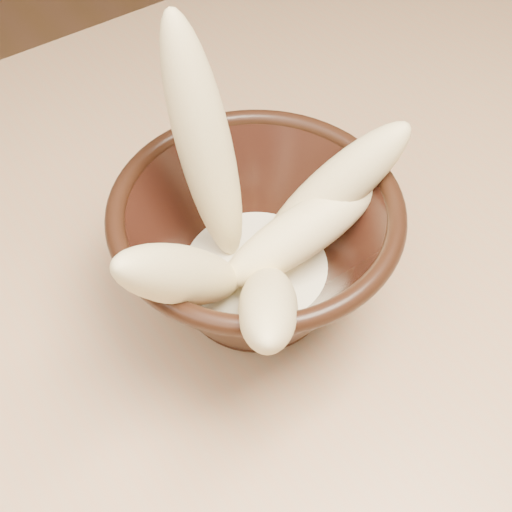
{
  "coord_description": "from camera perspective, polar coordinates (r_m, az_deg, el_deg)",
  "views": [
    {
      "loc": [
        -0.36,
        -0.3,
        1.22
      ],
      "look_at": [
        -0.17,
        -0.03,
        0.81
      ],
      "focal_mm": 50.0,
      "sensor_mm": 36.0,
      "label": 1
    }
  ],
  "objects": [
    {
      "name": "table",
      "position": [
        0.72,
        9.72,
        0.51
      ],
      "size": [
        1.2,
        0.8,
        0.75
      ],
      "color": "tan",
      "rests_on": "ground"
    },
    {
      "name": "bowl",
      "position": [
        0.52,
        0.0,
        0.68
      ],
      "size": [
        0.21,
        0.21,
        0.11
      ],
      "rotation": [
        0.0,
        0.0,
        0.33
      ],
      "color": "black",
      "rests_on": "table"
    },
    {
      "name": "milk_puddle",
      "position": [
        0.55,
        0.0,
        -1.22
      ],
      "size": [
        0.12,
        0.12,
        0.02
      ],
      "primitive_type": "cylinder",
      "color": "#F7ECC7",
      "rests_on": "bowl"
    },
    {
      "name": "banana_upright",
      "position": [
        0.49,
        -4.13,
        8.8
      ],
      "size": [
        0.05,
        0.09,
        0.2
      ],
      "primitive_type": "ellipsoid",
      "rotation": [
        0.25,
        0.0,
        3.3
      ],
      "color": "#EBCC8A",
      "rests_on": "bowl"
    },
    {
      "name": "banana_left",
      "position": [
        0.46,
        -5.74,
        -1.56
      ],
      "size": [
        0.14,
        0.09,
        0.16
      ],
      "primitive_type": "ellipsoid",
      "rotation": [
        0.68,
        0.0,
        -1.18
      ],
      "color": "#EBCC8A",
      "rests_on": "bowl"
    },
    {
      "name": "banana_right",
      "position": [
        0.52,
        6.1,
        5.11
      ],
      "size": [
        0.13,
        0.08,
        0.13
      ],
      "primitive_type": "ellipsoid",
      "rotation": [
        0.75,
        0.0,
        1.19
      ],
      "color": "#EBCC8A",
      "rests_on": "bowl"
    },
    {
      "name": "banana_across",
      "position": [
        0.51,
        3.53,
        1.83
      ],
      "size": [
        0.14,
        0.05,
        0.07
      ],
      "primitive_type": "ellipsoid",
      "rotation": [
        1.29,
        0.0,
        1.48
      ],
      "color": "#EBCC8A",
      "rests_on": "bowl"
    },
    {
      "name": "banana_front",
      "position": [
        0.46,
        0.98,
        -4.0
      ],
      "size": [
        0.12,
        0.14,
        0.13
      ],
      "primitive_type": "ellipsoid",
      "rotation": [
        0.89,
        0.0,
        -0.65
      ],
      "color": "#EBCC8A",
      "rests_on": "bowl"
    }
  ]
}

